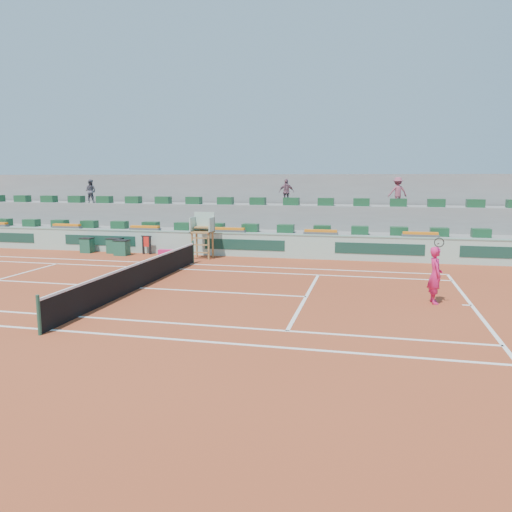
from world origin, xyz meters
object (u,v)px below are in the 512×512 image
object	(u,v)px
player_bag	(166,253)
drink_cooler_a	(122,248)
tennis_player	(435,275)
umpire_chair	(203,229)

from	to	relation	value
player_bag	drink_cooler_a	size ratio (longest dim) A/B	0.95
player_bag	drink_cooler_a	bearing A→B (deg)	-173.98
tennis_player	umpire_chair	bearing A→B (deg)	145.25
umpire_chair	drink_cooler_a	bearing A→B (deg)	-178.37
player_bag	tennis_player	xyz separation A→B (m)	(12.86, -7.55, 0.79)
drink_cooler_a	tennis_player	distance (m)	16.97
umpire_chair	drink_cooler_a	size ratio (longest dim) A/B	2.86
player_bag	umpire_chair	xyz separation A→B (m)	(2.16, -0.13, 1.37)
player_bag	umpire_chair	size ratio (longest dim) A/B	0.33
drink_cooler_a	tennis_player	size ratio (longest dim) A/B	0.37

